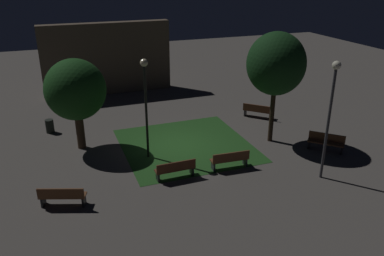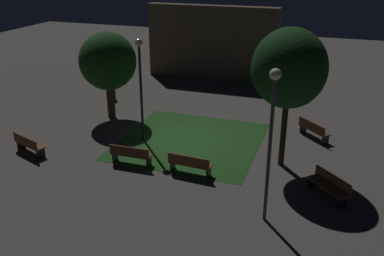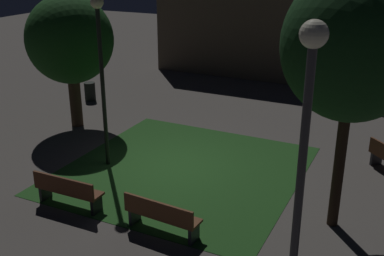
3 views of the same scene
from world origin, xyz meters
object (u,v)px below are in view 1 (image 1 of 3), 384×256
Objects in this scene: tree_lawn_side at (276,64)px; lamp_post_path_center at (145,93)px; bench_near_trees at (175,169)px; bench_path_side at (326,142)px; bench_front_left at (230,159)px; bench_front_right at (62,196)px; lamp_post_near_wall at (331,103)px; bench_back_row at (258,110)px; trash_bin at (50,126)px; tree_near_wall at (75,90)px.

tree_lawn_side is 6.75m from lamp_post_path_center.
bench_near_trees and bench_path_side have the same top height.
bench_front_right is at bearing -175.88° from bench_front_left.
bench_path_side is 0.31× the size of lamp_post_near_wall.
lamp_post_path_center is (-3.26, 2.50, 2.82)m from bench_front_left.
tree_lawn_side reaches higher than lamp_post_near_wall.
bench_back_row is at bearing 82.34° from lamp_post_near_wall.
bench_back_row is 0.28× the size of tree_lawn_side.
tree_lawn_side is (-2.04, 2.04, 3.73)m from bench_path_side.
trash_bin is at bearing 150.63° from bench_path_side.
bench_front_left is 2.37× the size of trash_bin.
bench_near_trees is 2.67m from bench_front_left.
bench_back_row is 0.31× the size of lamp_post_near_wall.
bench_front_left is at bearing 0.00° from bench_near_trees.
bench_front_left is 1.13× the size of bench_path_side.
bench_front_left is 0.37× the size of lamp_post_path_center.
bench_near_trees is at bearing -179.60° from bench_path_side.
bench_front_right is at bearing -153.65° from bench_back_row.
lamp_post_near_wall reaches higher than bench_path_side.
tree_lawn_side is at bearing -107.98° from bench_back_row.
tree_near_wall reaches higher than bench_path_side.
bench_back_row and bench_front_right have the same top height.
bench_front_left and bench_back_row have the same top height.
tree_lawn_side reaches higher than bench_back_row.
tree_near_wall is 0.95× the size of lamp_post_path_center.
bench_front_right is 11.83m from tree_lawn_side.
bench_near_trees is 4.86m from bench_front_right.
tree_lawn_side is 4.33m from lamp_post_near_wall.
tree_near_wall is 6.08× the size of trash_bin.
bench_front_right is (-7.50, -0.54, 0.00)m from bench_front_left.
bench_front_right is 8.00m from trash_bin.
bench_path_side is 12.87m from tree_near_wall.
tree_near_wall is at bearing 76.63° from bench_front_right.
bench_near_trees is at bearing -76.60° from lamp_post_path_center.
tree_lawn_side is 1.10× the size of lamp_post_near_wall.
bench_front_right is (-11.98, -5.93, 0.00)m from bench_back_row.
tree_lawn_side is at bearing 90.68° from lamp_post_near_wall.
bench_near_trees is at bearing -55.96° from trash_bin.
lamp_post_path_center is at bearing 142.50° from bench_front_left.
bench_front_left is 1.13× the size of bench_back_row.
lamp_post_near_wall reaches higher than trash_bin.
lamp_post_path_center reaches higher than trash_bin.
tree_near_wall is at bearing 158.03° from bench_path_side.
bench_near_trees and bench_front_right have the same top height.
bench_front_left is 4.99m from lamp_post_path_center.
lamp_post_near_wall is (10.96, -1.64, 3.03)m from bench_front_right.
bench_near_trees is at bearing 160.45° from lamp_post_near_wall.
tree_near_wall reaches higher than bench_back_row.
bench_back_row is at bearing 3.33° from tree_near_wall.
tree_near_wall is at bearing 144.38° from lamp_post_near_wall.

